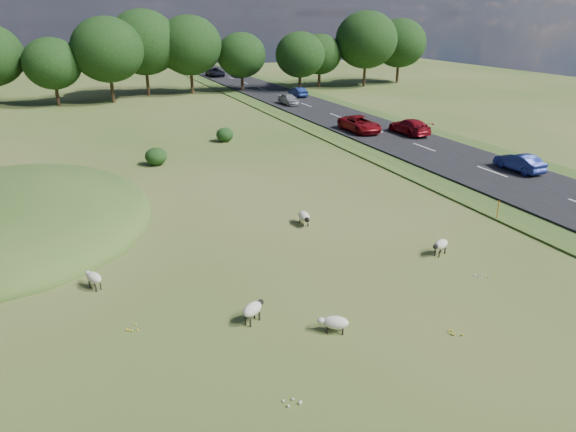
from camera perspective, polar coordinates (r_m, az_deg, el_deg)
The scene contains 18 objects.
ground at distance 41.57m, azimuth -11.38°, elevation 5.78°, with size 160.00×160.00×0.00m, color #355A1C.
mound at distance 33.40m, azimuth -28.67°, elevation -0.45°, with size 16.00×20.00×4.00m, color #33561E.
road at distance 57.71m, azimuth 6.34°, elevation 10.57°, with size 8.00×150.00×0.25m, color black.
treeline at distance 75.16m, azimuth -18.78°, elevation 17.11°, with size 96.28×14.66×11.70m.
shrubs at distance 45.01m, azimuth -18.78°, elevation 7.15°, with size 23.03×8.73×1.37m.
marker_post at distance 31.50m, azimuth 22.28°, elevation 0.59°, with size 0.06×0.06×1.20m, color #D8590C.
sheep_0 at distance 19.37m, azimuth 5.20°, elevation -11.70°, with size 1.18×0.92×0.67m.
sheep_1 at distance 26.04m, azimuth 16.59°, elevation -3.06°, with size 1.16×0.78×0.80m.
sheep_2 at distance 28.54m, azimuth 1.81°, elevation -0.10°, with size 0.72×1.36×0.76m.
sheep_3 at distance 19.82m, azimuth -3.94°, elevation -10.26°, with size 1.17×0.94×0.84m.
sheep_4 at distance 23.53m, azimuth -20.80°, elevation -6.40°, with size 0.80×1.11×0.78m.
car_0 at distance 41.32m, azimuth 24.33°, elevation 5.46°, with size 1.35×3.88×1.28m, color navy.
car_1 at distance 73.23m, azimuth 1.11°, elevation 13.63°, with size 1.35×3.86×1.27m, color navy.
car_2 at distance 66.63m, azimuth 0.09°, elevation 12.88°, with size 1.61×4.01×1.36m, color #9EA0A6.
car_4 at distance 98.64m, azimuth -8.09°, elevation 15.56°, with size 2.52×5.46×1.52m, color black.
car_5 at distance 51.06m, azimuth 13.34°, elevation 9.66°, with size 2.02×4.97×1.44m, color maroon.
car_6 at distance 51.28m, azimuth 7.98°, elevation 10.09°, with size 2.44×5.30×1.47m, color maroon.
car_7 at distance 97.35m, azimuth -5.44°, elevation 15.51°, with size 1.73×4.25×1.23m, color navy.
Camera 1 is at (-8.01, -19.27, 11.02)m, focal length 32.00 mm.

